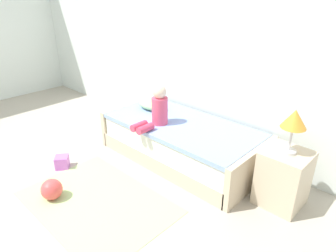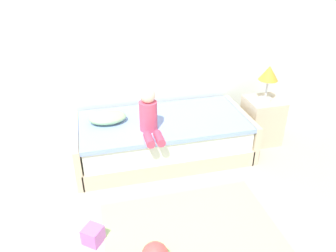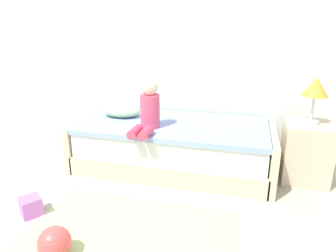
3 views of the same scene
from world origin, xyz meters
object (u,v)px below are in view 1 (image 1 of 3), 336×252
at_px(child_figure, 157,109).
at_px(pillow, 152,104).
at_px(nightstand, 283,178).
at_px(table_lamp, 294,121).
at_px(bed, 181,141).
at_px(toy_ball, 52,189).
at_px(toy_block, 62,162).

relative_size(child_figure, pillow, 1.16).
bearing_deg(pillow, nightstand, -1.92).
distance_m(table_lamp, pillow, 2.03).
bearing_deg(child_figure, bed, 47.65).
relative_size(bed, child_figure, 4.14).
distance_m(table_lamp, toy_ball, 2.55).
bearing_deg(toy_ball, nightstand, 42.01).
distance_m(nightstand, child_figure, 1.63).
relative_size(pillow, toy_ball, 1.94).
bearing_deg(bed, nightstand, 1.41).
xyz_separation_m(bed, toy_block, (-0.93, -1.20, -0.17)).
bearing_deg(table_lamp, bed, -178.59).
distance_m(child_figure, toy_ball, 1.50).
bearing_deg(table_lamp, toy_block, -151.48).
xyz_separation_m(table_lamp, pillow, (-1.99, 0.07, -0.37)).
xyz_separation_m(bed, child_figure, (-0.21, -0.23, 0.46)).
distance_m(child_figure, toy_block, 1.36).
distance_m(child_figure, pillow, 0.56).
bearing_deg(table_lamp, nightstand, 0.00).
bearing_deg(table_lamp, toy_ball, -137.99).
bearing_deg(toy_block, toy_ball, -38.09).
distance_m(bed, pillow, 0.73).
height_order(bed, pillow, pillow).
bearing_deg(toy_block, child_figure, 53.60).
relative_size(bed, toy_block, 13.51).
distance_m(bed, toy_block, 1.53).
bearing_deg(pillow, toy_block, -102.28).
bearing_deg(pillow, toy_ball, -83.24).
relative_size(bed, nightstand, 3.52).
height_order(table_lamp, toy_ball, table_lamp).
xyz_separation_m(table_lamp, child_figure, (-1.56, -0.26, -0.23)).
xyz_separation_m(pillow, toy_ball, (0.20, -1.68, -0.45)).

